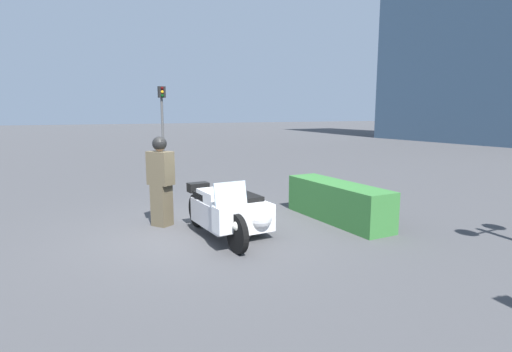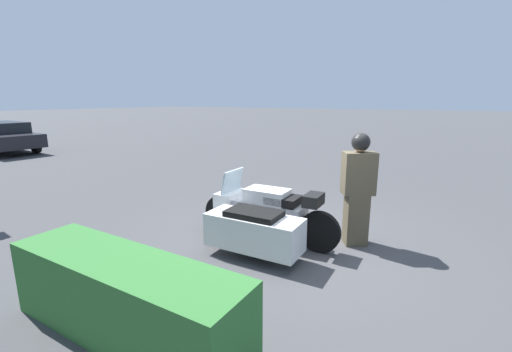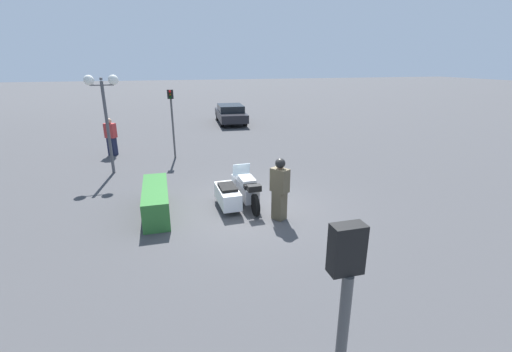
{
  "view_description": "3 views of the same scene",
  "coord_description": "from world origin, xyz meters",
  "views": [
    {
      "loc": [
        7.26,
        -2.6,
        2.3
      ],
      "look_at": [
        1.11,
        0.64,
        1.19
      ],
      "focal_mm": 28.0,
      "sensor_mm": 36.0,
      "label": 1
    },
    {
      "loc": [
        -2.01,
        4.8,
        2.34
      ],
      "look_at": [
        1.09,
        -0.41,
        0.98
      ],
      "focal_mm": 24.0,
      "sensor_mm": 36.0,
      "label": 2
    },
    {
      "loc": [
        -9.28,
        2.47,
        4.37
      ],
      "look_at": [
        -0.08,
        -0.07,
        1.16
      ],
      "focal_mm": 24.0,
      "sensor_mm": 36.0,
      "label": 3
    }
  ],
  "objects": [
    {
      "name": "police_motorcycle",
      "position": [
        0.63,
        0.38,
        0.47
      ],
      "size": [
        2.49,
        1.24,
        1.16
      ],
      "rotation": [
        0.0,
        0.0,
        0.03
      ],
      "color": "black",
      "rests_on": "ground"
    },
    {
      "name": "officer_rider",
      "position": [
        -0.7,
        -0.59,
        0.97
      ],
      "size": [
        0.58,
        0.52,
        1.83
      ],
      "rotation": [
        0.0,
        0.0,
        2.13
      ],
      "color": "brown",
      "rests_on": "ground"
    },
    {
      "name": "ground_plane",
      "position": [
        0.0,
        0.0,
        0.0
      ],
      "size": [
        160.0,
        160.0,
        0.0
      ],
      "primitive_type": "plane",
      "color": "#424244"
    },
    {
      "name": "hedge_bush_curbside",
      "position": [
        0.67,
        2.84,
        0.41
      ],
      "size": [
        2.74,
        0.73,
        0.82
      ],
      "primitive_type": "cube",
      "color": "#337033",
      "rests_on": "ground"
    }
  ]
}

